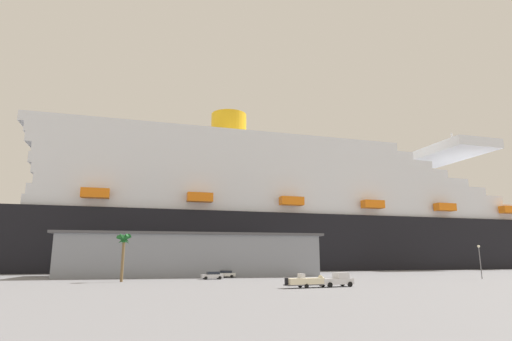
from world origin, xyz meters
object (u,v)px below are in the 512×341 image
Objects in this scene: cruise_ship at (305,218)px; street_lamp at (480,256)px; pickup_truck at (337,280)px; parked_car_white_van at (225,274)px; parked_car_silver_sedan at (212,275)px; small_boat_on_trailer at (309,281)px; palm_tree at (124,243)px.

cruise_ship is 37.31× the size of street_lamp.
cruise_ship is 95.59m from pickup_truck.
cruise_ship is at bearing 103.19° from street_lamp.
street_lamp is at bearing -15.74° from parked_car_white_van.
parked_car_white_van is (-14.38, 32.87, -0.21)m from pickup_truck.
cruise_ship is 53.37× the size of parked_car_white_van.
parked_car_white_van is at bearing 63.35° from parked_car_silver_sedan.
cruise_ship is 78.83m from parked_car_silver_sedan.
cruise_ship is 32.40× the size of small_boat_on_trailer.
street_lamp is 56.22m from parked_car_white_van.
small_boat_on_trailer is at bearing -74.74° from parked_car_white_van.
parked_car_white_van is (-36.78, -58.21, -18.63)m from cruise_ship.
cruise_ship is 45.32× the size of pickup_truck.
cruise_ship is at bearing 73.44° from small_boat_on_trailer.
pickup_truck is at bearing -29.00° from palm_tree.
parked_car_white_van is at bearing 105.26° from small_boat_on_trailer.
street_lamp reaches higher than pickup_truck.
pickup_truck is 35.88m from parked_car_white_van.
street_lamp is (39.60, 17.66, 3.71)m from pickup_truck.
cruise_ship is 98.11m from small_boat_on_trailer.
pickup_truck is at bearing -66.37° from parked_car_white_van.
palm_tree is 25.73m from parked_car_white_van.
pickup_truck is at bearing -155.97° from street_lamp.
street_lamp reaches higher than parked_car_white_van.
small_boat_on_trailer is 35.39m from parked_car_white_van.
pickup_truck reaches higher than small_boat_on_trailer.
small_boat_on_trailer is at bearing -64.79° from parked_car_silver_sedan.
parked_car_silver_sedan is at bearing -121.71° from cruise_ship.
palm_tree is 19.80m from parked_car_silver_sedan.
small_boat_on_trailer is at bearing -157.04° from street_lamp.
palm_tree is at bearing 145.47° from small_boat_on_trailer.
pickup_truck is 5.22m from small_boat_on_trailer.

